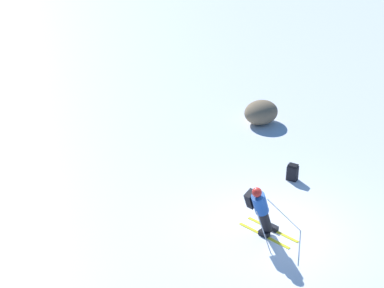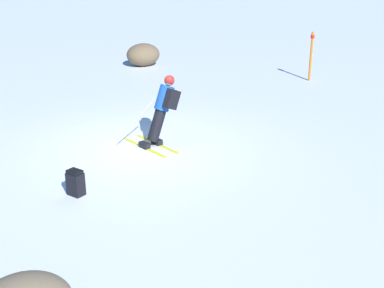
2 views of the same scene
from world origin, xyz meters
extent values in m
plane|color=white|center=(0.00, 0.00, 0.00)|extent=(300.00, 300.00, 0.00)
cube|color=yellow|center=(-0.40, -0.02, 0.01)|extent=(0.26, 1.57, 0.01)
cube|color=yellow|center=(-0.04, 0.02, 0.01)|extent=(0.26, 1.57, 0.01)
cube|color=black|center=(-0.40, -0.02, 0.07)|extent=(0.17, 0.29, 0.12)
cube|color=black|center=(-0.04, 0.02, 0.07)|extent=(0.17, 0.29, 0.12)
cylinder|color=black|center=(-0.40, -0.02, 0.47)|extent=(0.54, 0.32, 0.78)
cylinder|color=#194799|center=(-0.64, -0.05, 1.08)|extent=(0.56, 0.40, 0.66)
sphere|color=tan|center=(-0.79, -0.06, 1.44)|extent=(0.29, 0.24, 0.27)
sphere|color=#AD231E|center=(-0.80, -0.06, 1.47)|extent=(0.34, 0.27, 0.31)
cube|color=black|center=(-0.68, 0.21, 1.11)|extent=(0.44, 0.23, 0.51)
cylinder|color=#B7B7BC|center=(-0.81, -0.37, 0.49)|extent=(0.07, 0.52, 0.98)
cylinder|color=#B7B7BC|center=(0.02, -0.28, 0.57)|extent=(0.92, 0.43, 1.15)
cube|color=black|center=(2.22, 1.39, 0.22)|extent=(0.31, 0.36, 0.44)
cube|color=black|center=(2.22, 1.39, 0.47)|extent=(0.28, 0.32, 0.06)
ellipsoid|color=brown|center=(-4.32, -7.50, 0.42)|extent=(1.29, 1.10, 0.84)
cylinder|color=orange|center=(-7.81, -2.28, 0.82)|extent=(0.08, 0.08, 1.64)
cylinder|color=red|center=(-7.81, -2.28, 1.49)|extent=(0.13, 0.13, 0.10)
camera|label=1|loc=(-10.36, -8.96, 9.51)|focal=60.00mm
camera|label=2|loc=(5.58, 10.07, 4.48)|focal=50.00mm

